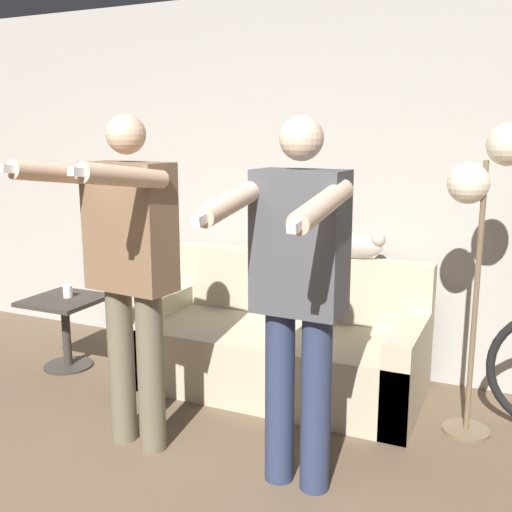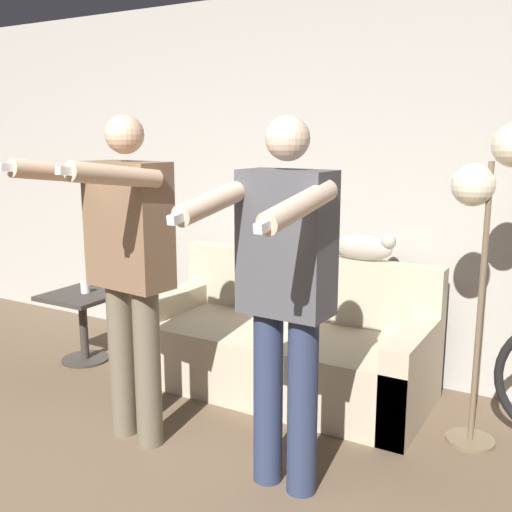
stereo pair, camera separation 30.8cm
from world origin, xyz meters
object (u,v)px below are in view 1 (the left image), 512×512
person_left (129,261)px  cat (354,245)px  couch (278,347)px  cup (68,291)px  person_right (298,285)px  side_table (65,317)px  floor_lamp (486,189)px

person_left → cat: bearing=65.1°
couch → cup: 1.55m
couch → cat: cat is taller
person_right → cup: 2.19m
side_table → cup: (0.01, 0.03, 0.18)m
person_right → cat: (-0.10, 1.32, -0.05)m
floor_lamp → side_table: 2.91m
person_right → couch: bearing=118.7°
cat → person_right: bearing=-85.6°
person_right → side_table: 2.23m
person_right → floor_lamp: person_right is taller
couch → person_right: size_ratio=1.08×
couch → cup: bearing=-169.6°
couch → floor_lamp: size_ratio=1.09×
floor_lamp → side_table: floor_lamp is taller
person_left → cup: person_left is taller
person_left → cat: size_ratio=3.27×
person_left → side_table: person_left is taller
person_left → side_table: 1.47m
person_right → cup: bearing=161.8°
couch → side_table: 1.54m
person_left → person_right: bearing=6.6°
side_table → cat: bearing=17.4°
person_right → side_table: size_ratio=3.37×
person_right → side_table: person_right is taller
floor_lamp → cup: bearing=-177.0°
couch → floor_lamp: floor_lamp is taller
cup → couch: bearing=10.4°
person_right → floor_lamp: bearing=53.7°
cat → cup: size_ratio=6.19×
couch → cat: 0.83m
couch → floor_lamp: 1.64m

